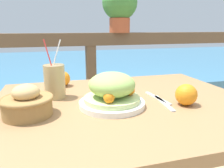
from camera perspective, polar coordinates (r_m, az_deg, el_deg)
name	(u,v)px	position (r m, az deg, el deg)	size (l,w,h in m)	color
patio_table	(125,123)	(0.93, 3.54, -10.22)	(1.05, 0.84, 0.72)	#997047
railing_fence	(91,65)	(1.65, -5.53, 4.94)	(2.80, 0.08, 0.97)	brown
sea_backdrop	(68,72)	(4.19, -11.41, 3.03)	(12.00, 4.00, 0.38)	teal
salad_plate	(112,92)	(0.82, 0.00, -2.04)	(0.25, 0.25, 0.13)	white
drink_glass	(55,81)	(0.95, -14.75, 0.66)	(0.09, 0.09, 0.25)	tan
bread_basket	(27,103)	(0.79, -21.32, -4.65)	(0.18, 0.18, 0.11)	olive
potted_plant	(120,5)	(1.69, 2.04, 19.86)	(0.26, 0.26, 0.34)	#A34C2D
fork	(164,103)	(0.89, 13.37, -4.84)	(0.03, 0.18, 0.00)	silver
knife	(157,98)	(0.94, 11.77, -3.61)	(0.04, 0.18, 0.00)	silver
orange_near_basket	(62,79)	(1.14, -12.81, 1.34)	(0.08, 0.08, 0.08)	orange
orange_near_glass	(186,95)	(0.89, 18.80, -2.65)	(0.08, 0.08, 0.08)	orange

